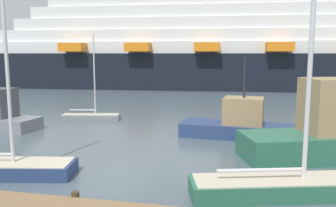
{
  "coord_description": "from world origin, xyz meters",
  "views": [
    {
      "loc": [
        4.83,
        -12.51,
        4.92
      ],
      "look_at": [
        0.0,
        10.55,
        1.52
      ],
      "focal_mm": 37.27,
      "sensor_mm": 36.0,
      "label": 1
    }
  ],
  "objects_px": {
    "sailboat_3": "(91,115)",
    "sailboat_0": "(2,166)",
    "fishing_boat_0": "(239,124)",
    "fishing_boat_2": "(333,130)",
    "cruise_ship": "(270,48)",
    "sailboat_4": "(289,180)"
  },
  "relations": [
    {
      "from": "sailboat_3",
      "to": "fishing_boat_0",
      "type": "xyz_separation_m",
      "value": [
        10.87,
        -3.3,
        0.48
      ]
    },
    {
      "from": "sailboat_3",
      "to": "fishing_boat_2",
      "type": "distance_m",
      "value": 16.6
    },
    {
      "from": "sailboat_3",
      "to": "fishing_boat_2",
      "type": "xyz_separation_m",
      "value": [
        15.2,
        -6.61,
        1.03
      ]
    },
    {
      "from": "sailboat_4",
      "to": "fishing_boat_0",
      "type": "xyz_separation_m",
      "value": [
        -1.74,
        8.44,
        0.22
      ]
    },
    {
      "from": "sailboat_3",
      "to": "cruise_ship",
      "type": "distance_m",
      "value": 32.16
    },
    {
      "from": "sailboat_3",
      "to": "fishing_boat_0",
      "type": "height_order",
      "value": "sailboat_3"
    },
    {
      "from": "fishing_boat_0",
      "to": "fishing_boat_2",
      "type": "bearing_deg",
      "value": -31.43
    },
    {
      "from": "sailboat_3",
      "to": "fishing_boat_0",
      "type": "relative_size",
      "value": 0.93
    },
    {
      "from": "sailboat_3",
      "to": "sailboat_4",
      "type": "relative_size",
      "value": 0.53
    },
    {
      "from": "sailboat_4",
      "to": "sailboat_0",
      "type": "bearing_deg",
      "value": 165.84
    },
    {
      "from": "fishing_boat_0",
      "to": "sailboat_3",
      "type": "bearing_deg",
      "value": 169.03
    },
    {
      "from": "fishing_boat_2",
      "to": "cruise_ship",
      "type": "relative_size",
      "value": 0.1
    },
    {
      "from": "fishing_boat_0",
      "to": "cruise_ship",
      "type": "height_order",
      "value": "cruise_ship"
    },
    {
      "from": "sailboat_0",
      "to": "sailboat_4",
      "type": "bearing_deg",
      "value": -9.24
    },
    {
      "from": "sailboat_0",
      "to": "cruise_ship",
      "type": "relative_size",
      "value": 0.1
    },
    {
      "from": "sailboat_3",
      "to": "sailboat_0",
      "type": "bearing_deg",
      "value": -93.03
    },
    {
      "from": "sailboat_0",
      "to": "sailboat_3",
      "type": "height_order",
      "value": "sailboat_0"
    },
    {
      "from": "sailboat_0",
      "to": "fishing_boat_2",
      "type": "bearing_deg",
      "value": 10.99
    },
    {
      "from": "cruise_ship",
      "to": "fishing_boat_0",
      "type": "bearing_deg",
      "value": -101.28
    },
    {
      "from": "sailboat_0",
      "to": "fishing_boat_2",
      "type": "height_order",
      "value": "sailboat_0"
    },
    {
      "from": "fishing_boat_0",
      "to": "cruise_ship",
      "type": "xyz_separation_m",
      "value": [
        4.0,
        31.33,
        4.8
      ]
    },
    {
      "from": "sailboat_0",
      "to": "cruise_ship",
      "type": "bearing_deg",
      "value": 61.13
    }
  ]
}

